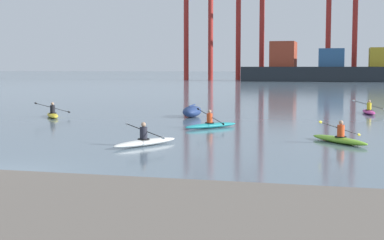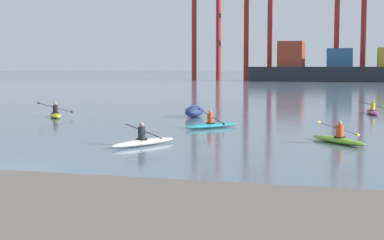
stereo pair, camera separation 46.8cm
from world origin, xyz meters
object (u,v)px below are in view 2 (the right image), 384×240
object	(u,v)px
gantry_crane_east_mid	(351,4)
kayak_teal	(212,125)
capsized_dinghy	(194,111)
kayak_lime	(338,139)
kayak_magenta	(372,112)
kayak_yellow	(55,114)
container_barge	(338,69)
gantry_crane_west_mid	(258,3)
gantry_crane_west	(206,8)
kayak_white	(143,141)

from	to	relation	value
gantry_crane_east_mid	kayak_teal	size ratio (longest dim) A/B	11.39
capsized_dinghy	kayak_lime	distance (m)	14.13
kayak_magenta	kayak_yellow	distance (m)	20.82
kayak_lime	container_barge	bearing A→B (deg)	91.66
kayak_magenta	kayak_lime	world-z (taller)	kayak_lime
gantry_crane_west_mid	kayak_magenta	bearing A→B (deg)	-76.45
gantry_crane_west	kayak_magenta	distance (m)	104.64
capsized_dinghy	kayak_white	size ratio (longest dim) A/B	0.80
gantry_crane_east_mid	capsized_dinghy	xyz separation A→B (m)	(-8.22, -104.89, -17.23)
kayak_magenta	gantry_crane_west_mid	bearing A→B (deg)	103.55
gantry_crane_west_mid	capsized_dinghy	bearing A→B (deg)	-82.87
container_barge	gantry_crane_west	distance (m)	34.87
kayak_lime	gantry_crane_east_mid	bearing A→B (deg)	90.45
capsized_dinghy	kayak_white	xyz separation A→B (m)	(1.61, -13.59, -0.18)
kayak_magenta	kayak_white	distance (m)	21.07
kayak_lime	kayak_yellow	size ratio (longest dim) A/B	0.94
capsized_dinghy	kayak_white	distance (m)	13.69
gantry_crane_east_mid	kayak_lime	distance (m)	116.98
gantry_crane_west	gantry_crane_east_mid	distance (m)	33.64
kayak_yellow	kayak_white	bearing A→B (deg)	-47.95
gantry_crane_west_mid	kayak_yellow	bearing A→B (deg)	-87.47
kayak_lime	kayak_white	size ratio (longest dim) A/B	0.90
kayak_lime	kayak_magenta	bearing A→B (deg)	83.75
kayak_teal	kayak_lime	xyz separation A→B (m)	(6.49, -4.50, 0.00)
container_barge	kayak_yellow	world-z (taller)	container_barge
gantry_crane_west	kayak_magenta	world-z (taller)	gantry_crane_west
kayak_yellow	kayak_lime	bearing A→B (deg)	-25.27
gantry_crane_west	kayak_teal	size ratio (longest dim) A/B	11.07
container_barge	kayak_yellow	size ratio (longest dim) A/B	12.06
gantry_crane_west	kayak_teal	bearing A→B (deg)	-75.54
gantry_crane_west	kayak_magenta	bearing A→B (deg)	-69.48
kayak_yellow	gantry_crane_west_mid	bearing A→B (deg)	92.53
container_barge	gantry_crane_west	xyz separation A→B (m)	(-31.31, 5.40, 14.36)
gantry_crane_west	kayak_white	distance (m)	119.91
kayak_white	gantry_crane_west_mid	bearing A→B (deg)	97.09
kayak_magenta	kayak_teal	bearing A→B (deg)	-125.45
kayak_teal	kayak_lime	world-z (taller)	kayak_teal
kayak_teal	kayak_white	world-z (taller)	kayak_teal
gantry_crane_west	gantry_crane_east_mid	world-z (taller)	gantry_crane_east_mid
kayak_teal	kayak_yellow	distance (m)	11.67
container_barge	kayak_magenta	size ratio (longest dim) A/B	11.10
kayak_magenta	kayak_yellow	size ratio (longest dim) A/B	1.09
capsized_dinghy	kayak_magenta	xyz separation A→B (m)	(10.90, 5.32, -0.18)
capsized_dinghy	kayak_magenta	world-z (taller)	kayak_magenta
kayak_teal	container_barge	bearing A→B (deg)	88.12
kayak_yellow	kayak_white	xyz separation A→B (m)	(10.00, -11.09, 0.00)
gantry_crane_west	kayak_teal	distance (m)	113.12
gantry_crane_west_mid	kayak_lime	size ratio (longest dim) A/B	12.62
kayak_lime	gantry_crane_west	bearing A→B (deg)	106.97
gantry_crane_west_mid	kayak_lime	bearing A→B (deg)	-79.12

